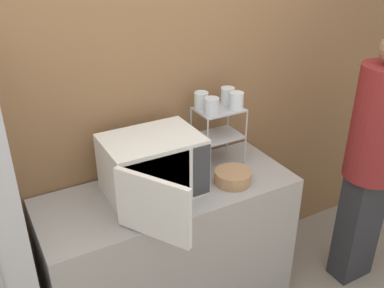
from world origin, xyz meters
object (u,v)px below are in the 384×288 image
microwave (153,167)px  glass_front_left (212,106)px  glass_back_right (228,96)px  glass_front_right (236,101)px  glass_back_left (201,100)px  bowl (233,177)px  person (374,154)px  dish_rack (219,124)px

microwave → glass_front_left: (0.41, 0.08, 0.24)m
glass_back_right → glass_front_right: same height
glass_front_left → glass_back_right: bearing=29.9°
glass_back_left → bowl: size_ratio=0.47×
glass_back_right → bowl: (-0.14, -0.30, -0.37)m
glass_back_right → person: 0.98m
microwave → glass_front_right: 0.64m
microwave → person: 1.38m
dish_rack → glass_back_left: size_ratio=3.61×
glass_back_right → glass_front_right: (-0.00, -0.09, 0.00)m
glass_back_left → glass_front_right: bearing=-30.0°
dish_rack → person: size_ratio=0.21×
bowl → person: bearing=-14.1°
microwave → glass_front_right: glass_front_right is taller
glass_front_right → bowl: 0.45m
glass_back_left → glass_front_left: bearing=-87.5°
glass_back_right → glass_back_left: size_ratio=1.00×
dish_rack → glass_front_right: (0.09, -0.05, 0.15)m
glass_back_left → bowl: bearing=-83.5°
dish_rack → glass_front_right: bearing=-28.6°
glass_front_left → glass_front_right: 0.17m
glass_front_left → bowl: glass_front_left is taller
bowl → glass_front_right: bearing=54.9°
microwave → glass_front_right: size_ratio=7.30×
microwave → dish_rack: dish_rack is taller
glass_back_right → bowl: size_ratio=0.47×
person → microwave: bearing=165.5°
dish_rack → glass_front_right: glass_front_right is taller
glass_front_right → bowl: glass_front_right is taller
microwave → bowl: 0.48m
dish_rack → person: bearing=-29.5°
microwave → bowl: size_ratio=3.46×
glass_front_right → microwave: bearing=-171.9°
glass_back_right → person: bearing=-34.7°
glass_front_right → bowl: (-0.14, -0.20, -0.37)m
glass_back_right → glass_back_left: same height
glass_front_right → person: (0.75, -0.43, -0.35)m
glass_front_left → glass_back_right: same height
bowl → microwave: bearing=164.8°
glass_front_right → glass_front_left: bearing=-177.6°
glass_front_right → bowl: bearing=-125.1°
microwave → glass_back_right: 0.66m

